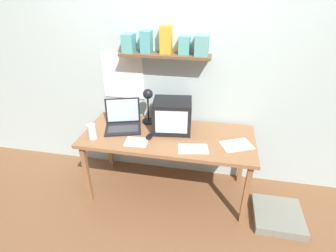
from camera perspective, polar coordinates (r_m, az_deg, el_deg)
ground_plane at (r=3.01m, az=0.00°, el=-13.58°), size 12.00×12.00×0.00m
back_wall at (r=2.72m, az=1.65°, el=13.39°), size 5.60×0.24×2.60m
corner_desk at (r=2.61m, az=0.00°, el=-3.03°), size 1.68×0.72×0.71m
crt_monitor at (r=2.60m, az=0.93°, el=2.26°), size 0.41×0.35×0.32m
laptop at (r=2.74m, az=-9.77°, el=1.16°), size 0.43×0.40×0.27m
desk_lamp at (r=2.68m, az=-4.37°, el=5.46°), size 0.14×0.18×0.40m
juice_glass at (r=2.60m, az=-16.20°, el=-1.31°), size 0.08×0.08×0.15m
computer_mouse at (r=2.53m, az=-4.11°, el=-2.31°), size 0.06×0.11×0.03m
printed_handout at (r=2.51m, az=14.72°, el=-4.03°), size 0.33×0.29×0.00m
loose_paper_near_laptop at (r=2.38m, az=5.47°, el=-4.96°), size 0.29×0.21×0.00m
open_notebook at (r=2.49m, az=-6.91°, el=-3.45°), size 0.22×0.18×0.00m
floor_cushion at (r=2.89m, az=22.77°, el=-17.53°), size 0.46×0.46×0.08m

